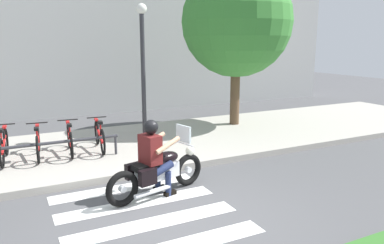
% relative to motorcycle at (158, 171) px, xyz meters
% --- Properties ---
extents(ground_plane, '(48.00, 48.00, 0.00)m').
position_rel_motorcycle_xyz_m(ground_plane, '(-0.18, -1.00, -0.46)').
color(ground_plane, '#4C4C4F').
extents(sidewalk, '(24.00, 4.40, 0.15)m').
position_rel_motorcycle_xyz_m(sidewalk, '(-0.18, 3.17, -0.38)').
color(sidewalk, '#A8A399').
rests_on(sidewalk, ground).
extents(crosswalk_stripe_2, '(2.80, 0.40, 0.01)m').
position_rel_motorcycle_xyz_m(crosswalk_stripe_2, '(-0.47, -1.00, -0.46)').
color(crosswalk_stripe_2, white).
rests_on(crosswalk_stripe_2, ground).
extents(crosswalk_stripe_3, '(2.80, 0.40, 0.01)m').
position_rel_motorcycle_xyz_m(crosswalk_stripe_3, '(-0.47, -0.20, -0.46)').
color(crosswalk_stripe_3, white).
rests_on(crosswalk_stripe_3, ground).
extents(crosswalk_stripe_4, '(2.80, 0.40, 0.01)m').
position_rel_motorcycle_xyz_m(crosswalk_stripe_4, '(-0.47, 0.60, -0.46)').
color(crosswalk_stripe_4, white).
rests_on(crosswalk_stripe_4, ground).
extents(motorcycle, '(2.08, 0.86, 1.23)m').
position_rel_motorcycle_xyz_m(motorcycle, '(0.00, 0.00, 0.00)').
color(motorcycle, black).
rests_on(motorcycle, ground).
extents(rider, '(0.72, 0.65, 1.44)m').
position_rel_motorcycle_xyz_m(rider, '(-0.08, -0.02, 0.37)').
color(rider, '#591919').
rests_on(rider, ground).
extents(bicycle_1, '(0.48, 1.66, 0.79)m').
position_rel_motorcycle_xyz_m(bicycle_1, '(-2.52, 2.94, 0.05)').
color(bicycle_1, black).
rests_on(bicycle_1, sidewalk).
extents(bicycle_2, '(0.48, 1.62, 0.76)m').
position_rel_motorcycle_xyz_m(bicycle_2, '(-1.81, 2.94, 0.04)').
color(bicycle_2, black).
rests_on(bicycle_2, sidewalk).
extents(bicycle_3, '(0.48, 1.63, 0.77)m').
position_rel_motorcycle_xyz_m(bicycle_3, '(-1.10, 2.94, 0.04)').
color(bicycle_3, black).
rests_on(bicycle_3, sidewalk).
extents(bicycle_4, '(0.48, 1.66, 0.77)m').
position_rel_motorcycle_xyz_m(bicycle_4, '(-0.39, 2.94, 0.04)').
color(bicycle_4, black).
rests_on(bicycle_4, sidewalk).
extents(bike_rack, '(3.43, 0.07, 0.49)m').
position_rel_motorcycle_xyz_m(bike_rack, '(-1.81, 2.39, 0.10)').
color(bike_rack, '#333338').
rests_on(bike_rack, sidewalk).
extents(street_lamp, '(0.28, 0.28, 3.76)m').
position_rel_motorcycle_xyz_m(street_lamp, '(1.00, 3.57, 1.86)').
color(street_lamp, '#2D2D33').
rests_on(street_lamp, ground).
extents(tree_near_rack, '(3.43, 3.43, 5.11)m').
position_rel_motorcycle_xyz_m(tree_near_rack, '(4.22, 3.97, 2.92)').
color(tree_near_rack, brown).
rests_on(tree_near_rack, ground).
extents(building_backdrop, '(24.00, 1.20, 7.55)m').
position_rel_motorcycle_xyz_m(building_backdrop, '(-0.18, 8.87, 3.32)').
color(building_backdrop, '#AAAAAA').
rests_on(building_backdrop, ground).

